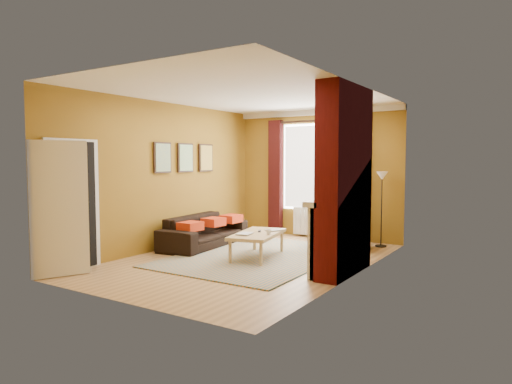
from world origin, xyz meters
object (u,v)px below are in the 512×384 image
coffee_table (257,235)px  wicker_stool (316,230)px  floor_lamp (382,188)px  sofa (204,231)px  armchair (340,231)px

coffee_table → wicker_stool: coffee_table is taller
wicker_stool → floor_lamp: bearing=0.1°
sofa → coffee_table: bearing=-109.0°
sofa → floor_lamp: size_ratio=1.42×
wicker_stool → floor_lamp: (1.40, 0.00, 0.95)m
sofa → armchair: armchair is taller
sofa → armchair: bearing=-67.8°
armchair → wicker_stool: (-0.77, 0.60, -0.12)m
sofa → wicker_stool: 2.40m
coffee_table → sofa: bearing=153.1°
coffee_table → wicker_stool: bearing=74.1°
sofa → floor_lamp: bearing=-63.8°
coffee_table → wicker_stool: (0.10, 2.18, -0.18)m
sofa → floor_lamp: 3.59m
wicker_stool → coffee_table: bearing=-92.8°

